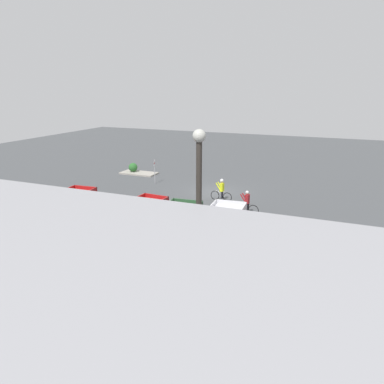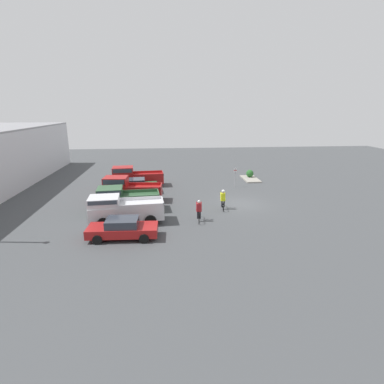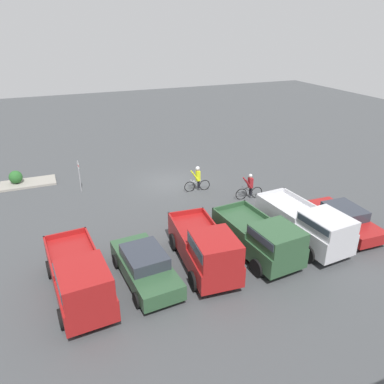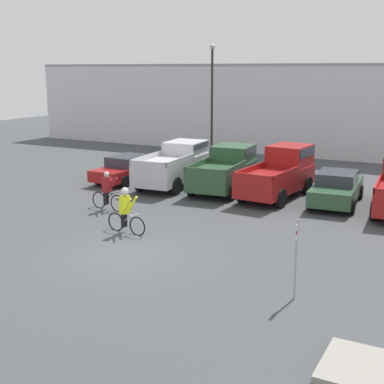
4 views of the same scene
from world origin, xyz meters
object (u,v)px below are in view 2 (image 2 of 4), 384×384
Objects in this scene: cyclist_0 at (223,199)px; sedan_0 at (123,228)px; pickup_truck_0 at (122,209)px; fire_lane_sign at (235,175)px; pickup_truck_2 at (128,189)px; sedan_1 at (135,186)px; shrub at (250,173)px; cyclist_1 at (199,211)px; pickup_truck_1 at (124,199)px; pickup_truck_3 at (133,176)px.

sedan_0 is at bearing 124.17° from cyclist_0.
fire_lane_sign is (9.89, -10.98, 0.20)m from pickup_truck_0.
pickup_truck_2 is at bearing 3.96° from sedan_0.
pickup_truck_0 is 1.17× the size of sedan_1.
sedan_0 is 5.20× the size of shrub.
sedan_0 is 9.49m from cyclist_0.
cyclist_1 is at bearing -146.26° from sedan_1.
pickup_truck_2 is at bearing 0.16° from pickup_truck_1.
pickup_truck_0 is 6.20× the size of shrub.
pickup_truck_0 is at bearing 132.03° from fire_lane_sign.
pickup_truck_1 is 0.97× the size of pickup_truck_2.
pickup_truck_3 is 3.07× the size of cyclist_1.
pickup_truck_0 is 0.99× the size of pickup_truck_3.
fire_lane_sign is at bearing -57.59° from pickup_truck_1.
pickup_truck_0 reaches higher than pickup_truck_1.
sedan_1 is (11.20, 0.23, 0.05)m from sedan_0.
pickup_truck_2 is 2.44× the size of fire_lane_sign.
pickup_truck_3 reaches higher than cyclist_0.
sedan_0 is at bearing 140.05° from fire_lane_sign.
cyclist_0 reaches higher than sedan_1.
sedan_1 is at bearing -0.94° from pickup_truck_0.
cyclist_0 is 7.85m from fire_lane_sign.
pickup_truck_3 is 6.23× the size of shrub.
pickup_truck_3 is at bearing 83.40° from fire_lane_sign.
pickup_truck_2 is at bearing 69.74° from cyclist_0.
fire_lane_sign reaches higher than pickup_truck_1.
pickup_truck_1 is at bearing 179.99° from pickup_truck_3.
cyclist_0 is at bearing -91.61° from pickup_truck_1.
fire_lane_sign is 2.45× the size of shrub.
pickup_truck_1 is at bearing 176.46° from sedan_1.
shrub is (4.06, -2.85, -0.74)m from fire_lane_sign.
pickup_truck_0 is 8.60m from cyclist_0.
pickup_truck_0 reaches higher than cyclist_1.
pickup_truck_2 is 5.96× the size of shrub.
pickup_truck_0 is 3.13× the size of cyclist_0.
pickup_truck_3 is (11.19, 0.21, 0.01)m from pickup_truck_0.
sedan_1 is (5.64, -0.35, -0.36)m from pickup_truck_1.
pickup_truck_2 is 1.13× the size of sedan_1.
fire_lane_sign reaches higher than sedan_1.
sedan_1 is 2.16× the size of fire_lane_sign.
cyclist_1 is (-2.87, -6.03, -0.28)m from pickup_truck_1.
cyclist_0 is (2.55, -8.21, -0.24)m from pickup_truck_0.
pickup_truck_1 reaches higher than shrub.
pickup_truck_1 is at bearing 5.92° from sedan_0.
pickup_truck_0 is at bearing -175.70° from pickup_truck_1.
fire_lane_sign reaches higher than shrub.
pickup_truck_0 is at bearing 89.27° from cyclist_1.
pickup_truck_1 is (5.56, 0.58, 0.40)m from sedan_0.
shrub is at bearing -38.84° from sedan_0.
pickup_truck_1 is at bearing 128.48° from shrub.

